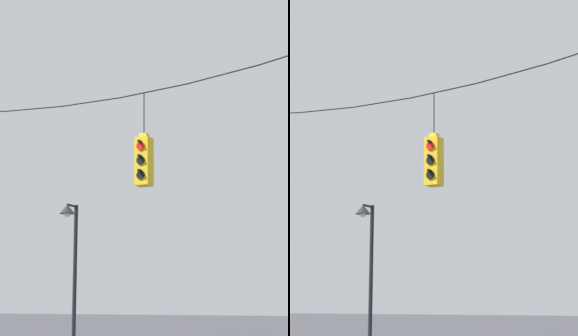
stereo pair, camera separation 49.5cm
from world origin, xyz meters
TOP-DOWN VIEW (x-y plane):
  - span_wire at (0.00, -0.17)m, footprint 11.86×0.03m
  - traffic_light_near_right_pole at (1.46, -0.17)m, footprint 0.34×0.46m
  - street_lamp at (-2.73, 3.52)m, footprint 0.47×0.81m

SIDE VIEW (x-z plane):
  - street_lamp at x=-2.73m, z-range 1.17..6.31m
  - traffic_light_near_right_pole at x=1.46m, z-range 4.27..6.49m
  - span_wire at x=0.00m, z-range 6.88..7.46m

